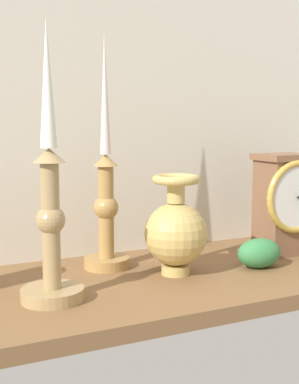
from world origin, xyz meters
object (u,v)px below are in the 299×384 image
at_px(candlestick_tall_left, 50,212).
at_px(brass_vase_bulbous, 176,230).
at_px(mantel_clock, 285,202).
at_px(candlestick_tall_center, 106,202).

height_order(candlestick_tall_left, brass_vase_bulbous, candlestick_tall_left).
bearing_deg(mantel_clock, candlestick_tall_center, 170.40).
bearing_deg(candlestick_tall_center, candlestick_tall_left, -136.28).
bearing_deg(brass_vase_bulbous, mantel_clock, 6.96).
xyz_separation_m(candlestick_tall_left, candlestick_tall_center, (0.13, 0.13, -0.01)).
bearing_deg(mantel_clock, brass_vase_bulbous, -173.04).
bearing_deg(candlestick_tall_center, mantel_clock, -9.60).
bearing_deg(candlestick_tall_left, candlestick_tall_center, 43.72).
relative_size(mantel_clock, brass_vase_bulbous, 1.15).
xyz_separation_m(mantel_clock, brass_vase_bulbous, (-0.25, -0.03, -0.03)).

